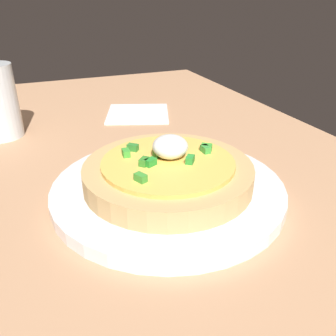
# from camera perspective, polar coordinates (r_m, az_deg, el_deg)

# --- Properties ---
(dining_table) EXTENTS (1.18, 0.71, 0.02)m
(dining_table) POSITION_cam_1_polar(r_m,az_deg,el_deg) (0.47, -6.08, -2.57)
(dining_table) COLOR tan
(dining_table) RESTS_ON ground
(plate) EXTENTS (0.27, 0.27, 0.02)m
(plate) POSITION_cam_1_polar(r_m,az_deg,el_deg) (0.42, -0.00, -3.40)
(plate) COLOR white
(plate) RESTS_ON dining_table
(pizza) EXTENTS (0.19, 0.19, 0.06)m
(pizza) POSITION_cam_1_polar(r_m,az_deg,el_deg) (0.41, 0.01, -0.58)
(pizza) COLOR tan
(pizza) RESTS_ON plate
(napkin) EXTENTS (0.15, 0.15, 0.00)m
(napkin) POSITION_cam_1_polar(r_m,az_deg,el_deg) (0.70, -4.85, 8.68)
(napkin) COLOR white
(napkin) RESTS_ON dining_table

